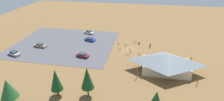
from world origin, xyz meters
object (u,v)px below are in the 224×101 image
bicycle_black_lone_east (120,49)px  car_silver_aisle_side (14,53)px  trash_bin (139,43)px  pine_west (87,78)px  bicycle_red_yard_left (127,55)px  pine_center (56,80)px  lot_sign (118,45)px  car_white_mid_lot (89,32)px  visitor_crossing_yard (150,45)px  bike_pavilion (166,62)px  bicycle_yellow_near_porch (130,49)px  pine_midwest (156,99)px  bicycle_white_lone_west (126,45)px  bicycle_teal_edge_north (135,42)px  car_tan_end_stall (40,45)px  car_maroon_back_corner (83,55)px  bicycle_blue_by_bin (130,52)px  pine_far_east (8,89)px  car_blue_near_entry (90,39)px  bicycle_orange_trailside (125,47)px

bicycle_black_lone_east → car_silver_aisle_side: size_ratio=0.34×
trash_bin → pine_west: 35.08m
bicycle_red_yard_left → car_silver_aisle_side: size_ratio=0.34×
pine_center → bicycle_black_lone_east: bearing=-111.8°
trash_bin → lot_sign: 9.25m
bicycle_red_yard_left → car_white_mid_lot: (19.19, -18.01, 0.37)m
visitor_crossing_yard → bike_pavilion: bearing=105.1°
pine_center → bicycle_yellow_near_porch: bearing=-117.2°
trash_bin → pine_west: pine_west is taller
pine_west → visitor_crossing_yard: bearing=-115.3°
car_silver_aisle_side → trash_bin: bearing=-157.6°
pine_midwest → bicycle_white_lone_west: (10.00, -34.14, -3.72)m
pine_center → bicycle_teal_edge_north: 38.90m
car_tan_end_stall → visitor_crossing_yard: size_ratio=2.91×
lot_sign → bicycle_yellow_near_porch: bearing=174.0°
trash_bin → car_maroon_back_corner: bearing=38.1°
bicycle_teal_edge_north → pine_west: bearing=75.9°
trash_bin → bicycle_blue_by_bin: 8.80m
car_silver_aisle_side → car_white_mid_lot: bearing=-127.8°
bicycle_red_yard_left → bicycle_yellow_near_porch: bearing=-95.6°
bicycle_yellow_near_porch → car_silver_aisle_side: (38.89, 11.23, 0.42)m
bike_pavilion → car_white_mid_lot: bike_pavilion is taller
lot_sign → car_maroon_back_corner: 13.97m
bike_pavilion → pine_far_east: pine_far_east is taller
car_white_mid_lot → bicycle_yellow_near_porch: bearing=145.3°
pine_center → bicycle_blue_by_bin: bearing=-120.0°
car_silver_aisle_side → car_blue_near_entry: car_silver_aisle_side is taller
bicycle_blue_by_bin → bicycle_white_lone_west: size_ratio=1.06×
bicycle_blue_by_bin → bicycle_black_lone_east: bearing=-27.2°
pine_midwest → car_tan_end_stall: (41.66, -26.88, -3.34)m
pine_center → bicycle_orange_trailside: 32.80m
bicycle_red_yard_left → bicycle_black_lone_east: bearing=-53.5°
lot_sign → car_tan_end_stall: size_ratio=0.44×
bike_pavilion → bicycle_teal_edge_north: bike_pavilion is taller
lot_sign → visitor_crossing_yard: bearing=-164.3°
pine_center → bicycle_teal_edge_north: bearing=-114.1°
bike_pavilion → car_maroon_back_corner: bearing=-9.0°
trash_bin → bicycle_orange_trailside: 6.61m
pine_center → visitor_crossing_yard: size_ratio=4.28×
lot_sign → car_maroon_back_corner: size_ratio=0.48×
bike_pavilion → trash_bin: (8.56, -18.52, -2.87)m
bicycle_white_lone_west → car_silver_aisle_side: 40.01m
lot_sign → bicycle_blue_by_bin: bearing=149.1°
bicycle_white_lone_west → bicycle_teal_edge_north: bearing=-134.8°
pine_far_east → bicycle_white_lone_west: size_ratio=4.04×
car_maroon_back_corner → visitor_crossing_yard: bearing=-151.9°
pine_center → bicycle_white_lone_west: size_ratio=4.45×
bicycle_teal_edge_north → bicycle_orange_trailside: bearing=60.0°
car_silver_aisle_side → car_maroon_back_corner: size_ratio=1.09×
car_white_mid_lot → car_blue_near_entry: same height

